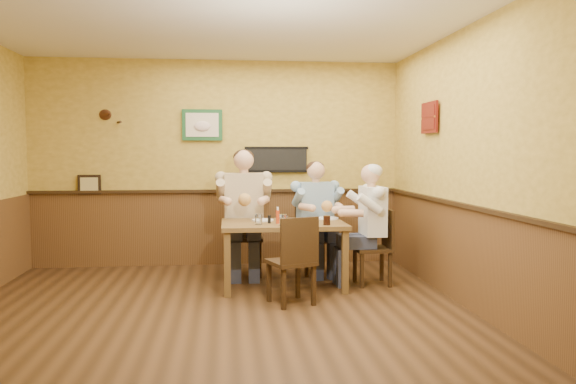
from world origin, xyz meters
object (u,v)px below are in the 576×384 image
(diner_tan_shirt, at_px, (244,219))
(water_glass_left, at_px, (259,219))
(dining_table, at_px, (283,230))
(chair_right_end, at_px, (372,247))
(diner_blue_polo, at_px, (315,223))
(chair_back_right, at_px, (315,238))
(salt_shaker, at_px, (277,219))
(water_glass_mid, at_px, (283,220))
(pepper_shaker, at_px, (269,219))
(hot_sauce_bottle, at_px, (278,216))
(chair_back_left, at_px, (244,236))
(diner_white_elder, at_px, (372,231))
(cola_tumbler, at_px, (327,220))
(chair_near_side, at_px, (291,260))

(diner_tan_shirt, xyz_separation_m, water_glass_left, (0.13, -0.87, 0.10))
(dining_table, relative_size, water_glass_left, 11.76)
(chair_right_end, distance_m, diner_blue_polo, 0.91)
(chair_back_right, relative_size, diner_blue_polo, 0.70)
(diner_blue_polo, bearing_deg, salt_shaker, -137.28)
(diner_blue_polo, distance_m, water_glass_mid, 1.16)
(water_glass_left, height_order, pepper_shaker, water_glass_left)
(chair_right_end, bearing_deg, water_glass_mid, -73.62)
(diner_tan_shirt, xyz_separation_m, hot_sauce_bottle, (0.35, -0.80, 0.12))
(chair_back_left, bearing_deg, water_glass_left, -80.38)
(diner_white_elder, bearing_deg, water_glass_mid, -73.62)
(water_glass_mid, height_order, hot_sauce_bottle, hot_sauce_bottle)
(chair_back_left, bearing_deg, salt_shaker, -62.56)
(chair_right_end, relative_size, pepper_shaker, 9.91)
(diner_tan_shirt, xyz_separation_m, cola_tumbler, (0.88, -0.98, 0.09))
(dining_table, xyz_separation_m, chair_back_left, (-0.43, 0.69, -0.16))
(diner_white_elder, height_order, pepper_shaker, diner_white_elder)
(water_glass_mid, bearing_deg, diner_tan_shirt, 111.15)
(chair_right_end, distance_m, pepper_shaker, 1.27)
(diner_blue_polo, xyz_separation_m, water_glass_left, (-0.77, -0.87, 0.16))
(chair_back_left, xyz_separation_m, chair_near_side, (0.43, -1.41, -0.04))
(diner_blue_polo, relative_size, hot_sauce_bottle, 7.67)
(chair_back_right, distance_m, salt_shaker, 0.97)
(diner_tan_shirt, bearing_deg, diner_white_elder, -23.98)
(water_glass_mid, bearing_deg, chair_near_side, -84.50)
(chair_back_left, relative_size, chair_back_right, 1.10)
(chair_near_side, relative_size, cola_tumbler, 8.83)
(chair_back_right, bearing_deg, water_glass_mid, -126.57)
(dining_table, xyz_separation_m, cola_tumbler, (0.45, -0.29, 0.14))
(pepper_shaker, bearing_deg, salt_shaker, 26.15)
(diner_blue_polo, relative_size, water_glass_left, 10.83)
(water_glass_mid, bearing_deg, chair_right_end, 17.23)
(chair_back_right, xyz_separation_m, diner_white_elder, (0.57, -0.69, 0.18))
(salt_shaker, bearing_deg, diner_white_elder, 1.64)
(dining_table, height_order, pepper_shaker, pepper_shaker)
(chair_right_end, height_order, water_glass_left, chair_right_end)
(chair_right_end, relative_size, cola_tumbler, 8.64)
(diner_tan_shirt, relative_size, water_glass_left, 11.94)
(chair_right_end, xyz_separation_m, diner_tan_shirt, (-1.47, 0.68, 0.27))
(chair_back_left, relative_size, cola_tumbler, 9.69)
(dining_table, bearing_deg, chair_back_left, 121.65)
(dining_table, relative_size, hot_sauce_bottle, 8.34)
(dining_table, xyz_separation_m, chair_near_side, (0.01, -0.72, -0.20))
(chair_right_end, xyz_separation_m, water_glass_left, (-1.34, -0.19, 0.37))
(chair_back_right, xyz_separation_m, diner_tan_shirt, (-0.91, -0.00, 0.26))
(chair_back_left, height_order, cola_tumbler, chair_back_left)
(diner_tan_shirt, xyz_separation_m, water_glass_mid, (0.39, -1.02, 0.10))
(chair_right_end, bearing_deg, pepper_shaker, -87.09)
(chair_back_right, xyz_separation_m, diner_blue_polo, (0.00, 0.00, 0.19))
(diner_white_elder, bearing_deg, pepper_shaker, -87.09)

